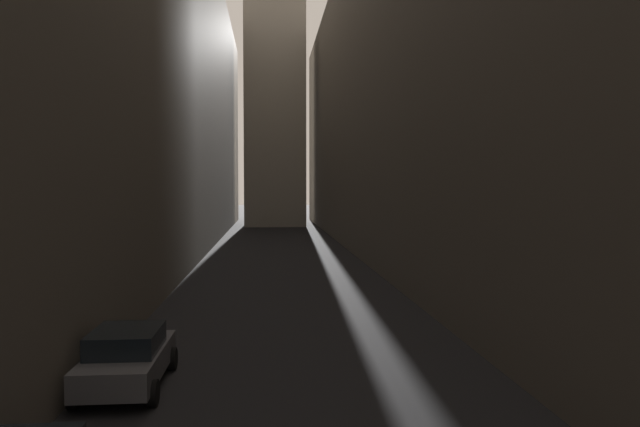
% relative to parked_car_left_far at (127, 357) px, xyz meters
% --- Properties ---
extents(ground_plane, '(264.00, 264.00, 0.00)m').
position_rel_parked_car_left_far_xyz_m(ground_plane, '(4.40, 21.77, -0.78)').
color(ground_plane, black).
extents(building_block_left, '(14.17, 108.00, 25.73)m').
position_rel_parked_car_left_far_xyz_m(building_block_left, '(-8.19, 23.77, 12.08)').
color(building_block_left, '#60594F').
rests_on(building_block_left, ground).
extents(building_block_right, '(13.79, 108.00, 24.93)m').
position_rel_parked_car_left_far_xyz_m(building_block_right, '(16.80, 23.77, 11.68)').
color(building_block_right, '#60594F').
rests_on(building_block_right, ground).
extents(parked_car_left_far, '(1.98, 4.06, 1.51)m').
position_rel_parked_car_left_far_xyz_m(parked_car_left_far, '(0.00, 0.00, 0.00)').
color(parked_car_left_far, '#4C4C51').
rests_on(parked_car_left_far, ground).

